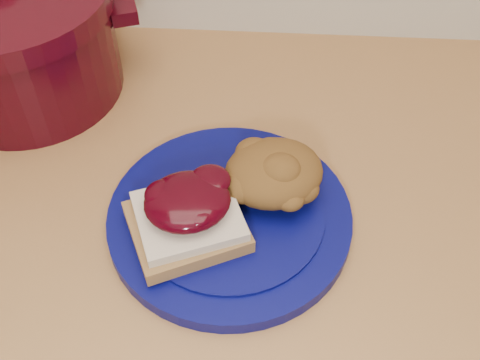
{
  "coord_description": "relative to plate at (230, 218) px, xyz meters",
  "views": [
    {
      "loc": [
        -0.02,
        1.06,
        1.43
      ],
      "look_at": [
        -0.05,
        1.47,
        0.95
      ],
      "focal_mm": 45.0,
      "sensor_mm": 36.0,
      "label": 1
    }
  ],
  "objects": [
    {
      "name": "stuffing_mound",
      "position": [
        0.05,
        0.03,
        0.04
      ],
      "size": [
        0.13,
        0.12,
        0.05
      ],
      "primitive_type": "ellipsoid",
      "rotation": [
        0.0,
        0.0,
        0.33
      ],
      "color": "brown",
      "rests_on": "plate"
    },
    {
      "name": "pepper_grinder",
      "position": [
        -0.29,
        0.26,
        0.05
      ],
      "size": [
        0.06,
        0.06,
        0.11
      ],
      "rotation": [
        0.0,
        0.0,
        -0.27
      ],
      "color": "black",
      "rests_on": "wood_countertop"
    },
    {
      "name": "sandwich",
      "position": [
        -0.04,
        -0.03,
        0.04
      ],
      "size": [
        0.14,
        0.14,
        0.06
      ],
      "rotation": [
        0.0,
        0.0,
        0.33
      ],
      "color": "olive",
      "rests_on": "plate"
    },
    {
      "name": "plate",
      "position": [
        0.0,
        0.0,
        0.0
      ],
      "size": [
        0.33,
        0.33,
        0.02
      ],
      "primitive_type": "cylinder",
      "rotation": [
        0.0,
        0.0,
        0.33
      ],
      "color": "#050853",
      "rests_on": "wood_countertop"
    },
    {
      "name": "dutch_oven",
      "position": [
        -0.28,
        0.21,
        0.07
      ],
      "size": [
        0.32,
        0.32,
        0.16
      ],
      "rotation": [
        0.0,
        0.0,
        0.33
      ],
      "color": "#35050E",
      "rests_on": "wood_countertop"
    }
  ]
}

